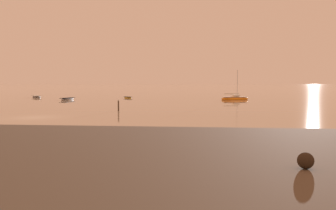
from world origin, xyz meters
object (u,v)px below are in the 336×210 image
at_px(rowboat_moored_0, 128,98).
at_px(rowboat_moored_3, 67,99).
at_px(rowboat_moored_4, 37,97).
at_px(sailboat_moored_0, 235,98).
at_px(mooring_post_near, 118,106).

height_order(rowboat_moored_0, rowboat_moored_3, rowboat_moored_3).
relative_size(rowboat_moored_0, rowboat_moored_4, 0.64).
height_order(rowboat_moored_0, sailboat_moored_0, sailboat_moored_0).
xyz_separation_m(rowboat_moored_0, rowboat_moored_3, (-10.38, -9.15, 0.05)).
bearing_deg(rowboat_moored_0, rowboat_moored_4, -129.79).
height_order(sailboat_moored_0, mooring_post_near, sailboat_moored_0).
bearing_deg(sailboat_moored_0, rowboat_moored_4, 156.26).
bearing_deg(rowboat_moored_3, rowboat_moored_0, -38.23).
bearing_deg(rowboat_moored_3, mooring_post_near, -136.89).
bearing_deg(sailboat_moored_0, mooring_post_near, -135.58).
distance_m(rowboat_moored_3, rowboat_moored_4, 15.05).
height_order(sailboat_moored_0, rowboat_moored_4, sailboat_moored_0).
relative_size(rowboat_moored_4, mooring_post_near, 2.89).
distance_m(rowboat_moored_0, sailboat_moored_0, 23.60).
xyz_separation_m(rowboat_moored_0, mooring_post_near, (6.22, -34.99, 0.55)).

